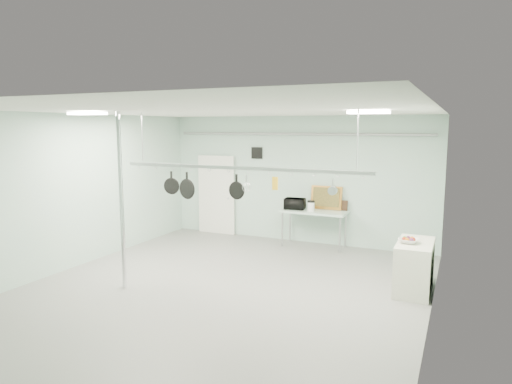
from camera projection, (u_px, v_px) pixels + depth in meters
The scene contains 25 objects.
floor at pixel (222, 290), 8.23m from camera, with size 8.00×8.00×0.00m, color gray.
ceiling at pixel (220, 111), 7.78m from camera, with size 7.00×8.00×0.02m, color silver.
back_wall at pixel (297, 179), 11.60m from camera, with size 7.00×0.02×3.20m, color #AACCB7.
right_wall at pixel (433, 220), 6.57m from camera, with size 0.02×8.00×3.20m, color #AACCB7.
door at pixel (217, 195), 12.57m from camera, with size 1.10×0.10×2.20m, color silver.
wall_vent at pixel (257, 153), 11.94m from camera, with size 0.30×0.04×0.30m, color black.
conduit_pipe at pixel (296, 134), 11.35m from camera, with size 0.07×0.07×6.60m, color gray.
chrome_pole at pixel (121, 202), 8.16m from camera, with size 0.08×0.08×3.20m, color silver.
prep_table at pixel (314, 214), 11.11m from camera, with size 1.60×0.70×0.91m.
side_cabinet at pixel (414, 267), 8.14m from camera, with size 0.60×1.20×0.90m, color beige.
pot_rack at pixel (239, 166), 8.10m from camera, with size 4.80×0.06×1.00m.
light_panel_left at pixel (87, 113), 7.96m from camera, with size 0.65×0.30×0.05m, color white.
light_panel_right at pixel (369, 112), 7.34m from camera, with size 0.65×0.30×0.05m, color white.
microwave at pixel (295, 204), 11.27m from camera, with size 0.49×0.33×0.27m, color black.
coffee_canister at pixel (311, 207), 11.02m from camera, with size 0.17×0.17×0.22m, color white.
painting_large at pixel (326, 198), 11.24m from camera, with size 0.78×0.05×0.58m, color #CC8536.
painting_small at pixel (341, 205), 11.11m from camera, with size 0.30×0.04×0.25m, color black.
fruit_bowl at pixel (409, 241), 8.01m from camera, with size 0.34×0.34×0.08m, color silver.
skillet_left at pixel (171, 182), 8.74m from camera, with size 0.31×0.06×0.42m, color black, non-canonical shape.
skillet_mid at pixel (187, 186), 8.60m from camera, with size 0.39×0.06×0.52m, color black, non-canonical shape.
skillet_right at pixel (237, 187), 8.17m from camera, with size 0.32×0.06×0.46m, color black, non-canonical shape.
whisk at pixel (247, 183), 8.08m from camera, with size 0.16×0.16×0.29m, color silver, non-canonical shape.
grater at pixel (275, 183), 7.85m from camera, with size 0.10×0.02×0.25m, color #C4C817, non-canonical shape.
saucepan at pixel (333, 187), 7.44m from camera, with size 0.14×0.10×0.28m, color silver, non-canonical shape.
fruit_cluster at pixel (409, 238), 8.00m from camera, with size 0.24×0.24×0.09m, color maroon, non-canonical shape.
Camera 1 is at (3.83, -6.93, 2.92)m, focal length 32.00 mm.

